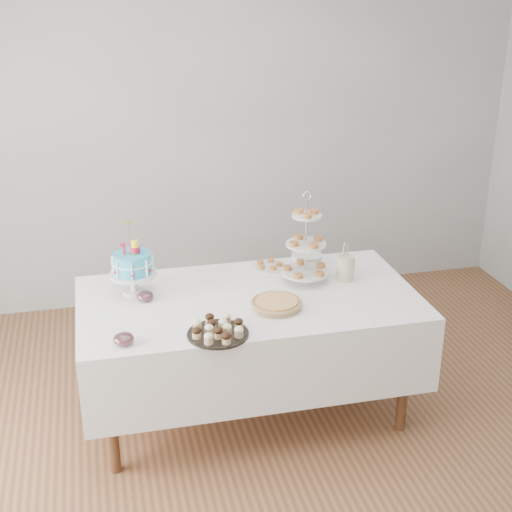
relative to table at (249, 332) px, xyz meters
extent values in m
plane|color=brown|center=(0.00, -0.30, -0.54)|extent=(5.00, 5.00, 0.00)
cube|color=gray|center=(0.00, 1.70, 0.81)|extent=(5.00, 0.04, 2.70)
cube|color=gray|center=(0.00, -2.30, 0.81)|extent=(5.00, 0.04, 2.70)
cube|color=white|center=(0.00, 0.00, 0.00)|extent=(1.92, 1.02, 0.45)
cylinder|color=brown|center=(-0.82, -0.37, -0.21)|extent=(0.06, 0.06, 0.67)
cylinder|color=brown|center=(0.82, -0.37, -0.21)|extent=(0.06, 0.06, 0.67)
cylinder|color=brown|center=(-0.82, 0.37, -0.21)|extent=(0.06, 0.06, 0.67)
cylinder|color=brown|center=(0.82, 0.37, -0.21)|extent=(0.06, 0.06, 0.67)
cylinder|color=#32ADD9|center=(-0.63, 0.20, 0.41)|extent=(0.21, 0.21, 0.12)
torus|color=white|center=(-0.63, 0.20, 0.42)|extent=(0.23, 0.23, 0.01)
cube|color=red|center=(-0.67, 0.20, 0.51)|extent=(0.02, 0.02, 0.07)
cylinder|color=blue|center=(-0.57, 0.17, 0.51)|extent=(0.01, 0.01, 0.07)
cylinder|color=silver|center=(-0.63, 0.23, 0.56)|extent=(0.00, 0.00, 0.17)
cylinder|color=gold|center=(-0.63, 0.23, 0.64)|extent=(0.04, 0.04, 0.01)
cylinder|color=black|center=(-0.25, -0.40, 0.23)|extent=(0.32, 0.32, 0.01)
ellipsoid|color=black|center=(-0.31, -0.40, 0.28)|extent=(0.05, 0.05, 0.04)
ellipsoid|color=#FAF1C1|center=(-0.19, -0.40, 0.28)|extent=(0.05, 0.05, 0.04)
cylinder|color=#A18957|center=(0.12, -0.17, 0.24)|extent=(0.27, 0.27, 0.03)
cylinder|color=#C3824B|center=(0.12, -0.17, 0.26)|extent=(0.23, 0.23, 0.02)
torus|color=#A18957|center=(0.12, -0.17, 0.26)|extent=(0.28, 0.28, 0.02)
cylinder|color=silver|center=(0.37, 0.13, 0.49)|extent=(0.01, 0.01, 0.52)
cylinder|color=silver|center=(0.37, 0.13, 0.29)|extent=(0.29, 0.29, 0.01)
cylinder|color=silver|center=(0.37, 0.13, 0.46)|extent=(0.24, 0.24, 0.01)
cylinder|color=silver|center=(0.37, 0.13, 0.64)|extent=(0.18, 0.18, 0.01)
torus|color=silver|center=(0.37, 0.13, 0.76)|extent=(0.05, 0.01, 0.05)
cylinder|color=silver|center=(0.45, 0.36, 0.26)|extent=(0.19, 0.19, 0.07)
cylinder|color=silver|center=(0.22, 0.38, 0.23)|extent=(0.22, 0.22, 0.01)
ellipsoid|color=silver|center=(-0.72, -0.39, 0.26)|extent=(0.11, 0.11, 0.06)
cylinder|color=#600813|center=(-0.72, -0.39, 0.25)|extent=(0.07, 0.07, 0.03)
ellipsoid|color=silver|center=(-0.58, 0.09, 0.26)|extent=(0.10, 0.10, 0.06)
cylinder|color=#600813|center=(-0.58, 0.09, 0.25)|extent=(0.07, 0.07, 0.03)
cylinder|color=white|center=(0.61, 0.10, 0.30)|extent=(0.10, 0.10, 0.15)
cylinder|color=white|center=(0.66, 0.09, 0.32)|extent=(0.01, 0.01, 0.08)
camera|label=1|loc=(-0.80, -3.56, 1.98)|focal=50.00mm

